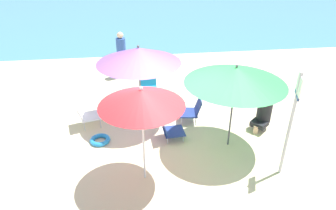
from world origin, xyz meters
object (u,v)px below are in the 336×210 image
(swim_ring, at_px, (100,140))
(beach_chair_c, at_px, (148,85))
(umbrella_green, at_px, (236,75))
(umbrella_purple, at_px, (139,55))
(umbrella_red, at_px, (141,98))
(person_b, at_px, (263,113))
(beach_chair_d, at_px, (86,114))
(warning_sign, at_px, (293,113))
(beach_chair_a, at_px, (193,110))
(beach_chair_b, at_px, (169,129))
(person_a, at_px, (122,55))

(swim_ring, bearing_deg, beach_chair_c, 60.47)
(umbrella_green, xyz_separation_m, umbrella_purple, (-1.94, 1.41, 0.02))
(umbrella_red, bearing_deg, person_b, 25.47)
(beach_chair_c, relative_size, beach_chair_d, 0.95)
(umbrella_purple, distance_m, person_b, 3.36)
(beach_chair_c, bearing_deg, umbrella_red, -5.10)
(beach_chair_d, distance_m, person_b, 4.41)
(umbrella_purple, xyz_separation_m, swim_ring, (-1.02, -0.94, -1.71))
(umbrella_purple, distance_m, warning_sign, 3.69)
(swim_ring, bearing_deg, person_b, 1.37)
(beach_chair_c, height_order, warning_sign, warning_sign)
(person_b, relative_size, warning_sign, 0.42)
(beach_chair_a, relative_size, beach_chair_c, 1.01)
(person_b, bearing_deg, beach_chair_b, -37.23)
(beach_chair_d, height_order, person_b, person_b)
(beach_chair_b, bearing_deg, umbrella_red, -121.24)
(beach_chair_b, relative_size, person_b, 0.66)
(umbrella_green, bearing_deg, umbrella_red, -156.32)
(beach_chair_a, bearing_deg, umbrella_red, 63.81)
(umbrella_green, height_order, person_b, umbrella_green)
(beach_chair_a, relative_size, beach_chair_b, 1.06)
(umbrella_purple, xyz_separation_m, person_b, (2.97, -0.84, -1.32))
(beach_chair_a, bearing_deg, warning_sign, 131.11)
(person_a, bearing_deg, swim_ring, -120.59)
(beach_chair_b, bearing_deg, beach_chair_d, 153.48)
(umbrella_red, bearing_deg, warning_sign, -4.06)
(beach_chair_b, height_order, beach_chair_d, beach_chair_d)
(beach_chair_d, relative_size, person_a, 0.44)
(umbrella_purple, height_order, swim_ring, umbrella_purple)
(umbrella_green, bearing_deg, beach_chair_a, 119.59)
(umbrella_green, bearing_deg, beach_chair_b, 163.69)
(person_a, bearing_deg, warning_sign, -82.09)
(umbrella_green, height_order, beach_chair_c, umbrella_green)
(beach_chair_d, xyz_separation_m, person_b, (4.36, -0.65, 0.10))
(umbrella_red, distance_m, person_a, 5.32)
(beach_chair_d, height_order, warning_sign, warning_sign)
(umbrella_red, distance_m, beach_chair_c, 3.94)
(beach_chair_b, bearing_deg, umbrella_purple, 116.61)
(beach_chair_a, distance_m, person_a, 3.72)
(beach_chair_c, distance_m, beach_chair_d, 2.28)
(person_a, bearing_deg, beach_chair_b, -97.21)
(umbrella_red, xyz_separation_m, beach_chair_b, (0.65, 1.26, -1.51))
(beach_chair_c, bearing_deg, beach_chair_d, -47.05)
(umbrella_red, xyz_separation_m, beach_chair_d, (-1.35, 2.09, -1.46))
(umbrella_red, bearing_deg, swim_ring, 126.10)
(umbrella_red, height_order, person_a, umbrella_red)
(beach_chair_d, distance_m, person_a, 3.27)
(person_a, distance_m, swim_ring, 3.96)
(swim_ring, bearing_deg, umbrella_green, -9.07)
(beach_chair_a, distance_m, beach_chair_b, 1.01)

